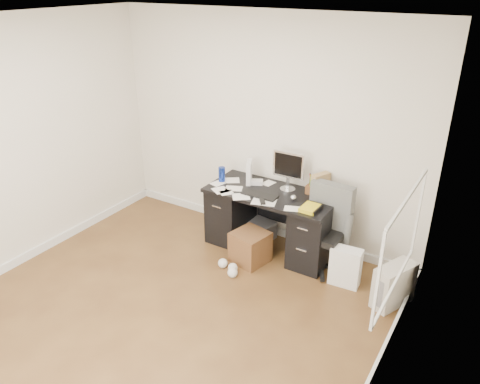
% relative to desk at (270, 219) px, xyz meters
% --- Properties ---
extents(ground, '(4.00, 4.00, 0.00)m').
position_rel_desk_xyz_m(ground, '(-0.30, -1.65, -0.40)').
color(ground, '#4A2E17').
rests_on(ground, ground).
extents(room_shell, '(4.02, 4.02, 2.71)m').
position_rel_desk_xyz_m(room_shell, '(-0.27, -1.62, 1.26)').
color(room_shell, beige).
rests_on(room_shell, ground).
extents(desk, '(1.50, 0.70, 0.75)m').
position_rel_desk_xyz_m(desk, '(0.00, 0.00, 0.00)').
color(desk, black).
rests_on(desk, ground).
extents(loose_papers, '(1.10, 0.60, 0.00)m').
position_rel_desk_xyz_m(loose_papers, '(-0.20, -0.05, 0.35)').
color(loose_papers, silver).
rests_on(loose_papers, desk).
extents(lcd_monitor, '(0.38, 0.22, 0.48)m').
position_rel_desk_xyz_m(lcd_monitor, '(0.13, 0.15, 0.59)').
color(lcd_monitor, silver).
rests_on(lcd_monitor, desk).
extents(keyboard, '(0.42, 0.14, 0.02)m').
position_rel_desk_xyz_m(keyboard, '(-0.07, -0.16, 0.36)').
color(keyboard, black).
rests_on(keyboard, desk).
extents(computer_mouse, '(0.08, 0.08, 0.07)m').
position_rel_desk_xyz_m(computer_mouse, '(0.31, -0.06, 0.38)').
color(computer_mouse, silver).
rests_on(computer_mouse, desk).
extents(travel_mug, '(0.08, 0.08, 0.18)m').
position_rel_desk_xyz_m(travel_mug, '(-0.66, -0.03, 0.44)').
color(travel_mug, '#162F9A').
rests_on(travel_mug, desk).
extents(white_binder, '(0.20, 0.25, 0.26)m').
position_rel_desk_xyz_m(white_binder, '(-0.36, 0.11, 0.48)').
color(white_binder, silver).
rests_on(white_binder, desk).
extents(magazine_file, '(0.19, 0.25, 0.26)m').
position_rel_desk_xyz_m(magazine_file, '(0.50, 0.22, 0.48)').
color(magazine_file, olive).
rests_on(magazine_file, desk).
extents(pen_cup, '(0.10, 0.10, 0.25)m').
position_rel_desk_xyz_m(pen_cup, '(0.39, 0.20, 0.47)').
color(pen_cup, brown).
rests_on(pen_cup, desk).
extents(yellow_book, '(0.19, 0.24, 0.04)m').
position_rel_desk_xyz_m(yellow_book, '(0.57, -0.17, 0.37)').
color(yellow_book, yellow).
rests_on(yellow_book, desk).
extents(paper_remote, '(0.32, 0.28, 0.02)m').
position_rel_desk_xyz_m(paper_remote, '(0.05, -0.26, 0.36)').
color(paper_remote, silver).
rests_on(paper_remote, desk).
extents(office_chair, '(0.58, 0.58, 0.98)m').
position_rel_desk_xyz_m(office_chair, '(0.70, -0.06, 0.09)').
color(office_chair, '#4D504D').
rests_on(office_chair, ground).
extents(pc_tower, '(0.36, 0.49, 0.45)m').
position_rel_desk_xyz_m(pc_tower, '(1.55, -0.29, -0.18)').
color(pc_tower, '#B8B3A6').
rests_on(pc_tower, ground).
extents(shopping_bag, '(0.34, 0.25, 0.43)m').
position_rel_desk_xyz_m(shopping_bag, '(1.03, -0.22, -0.18)').
color(shopping_bag, white).
rests_on(shopping_bag, ground).
extents(wicker_basket, '(0.44, 0.44, 0.37)m').
position_rel_desk_xyz_m(wicker_basket, '(-0.06, -0.36, -0.22)').
color(wicker_basket, '#4C2E16').
rests_on(wicker_basket, ground).
extents(desk_printer, '(0.42, 0.37, 0.22)m').
position_rel_desk_xyz_m(desk_printer, '(-0.24, 0.14, -0.29)').
color(desk_printer, slate).
rests_on(desk_printer, ground).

